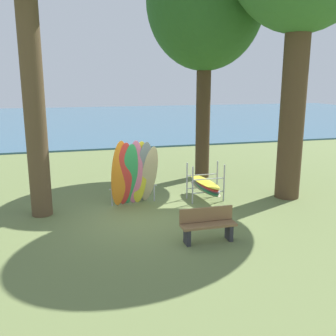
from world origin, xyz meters
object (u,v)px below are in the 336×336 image
(tree_mid_behind, at_px, (205,2))
(park_bench, at_px, (208,224))
(leaning_board_pile, at_px, (134,174))
(board_storage_rack, at_px, (205,185))

(tree_mid_behind, xyz_separation_m, park_bench, (-2.14, -6.24, -6.40))
(leaning_board_pile, height_order, board_storage_rack, leaning_board_pile)
(tree_mid_behind, relative_size, leaning_board_pile, 4.29)
(tree_mid_behind, bearing_deg, leaning_board_pile, -138.02)
(leaning_board_pile, bearing_deg, board_storage_rack, 1.23)
(leaning_board_pile, distance_m, park_bench, 3.48)
(tree_mid_behind, bearing_deg, board_storage_rack, -108.17)
(tree_mid_behind, xyz_separation_m, leaning_board_pile, (-3.41, -3.07, -5.78))
(leaning_board_pile, relative_size, board_storage_rack, 1.04)
(tree_mid_behind, height_order, leaning_board_pile, tree_mid_behind)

